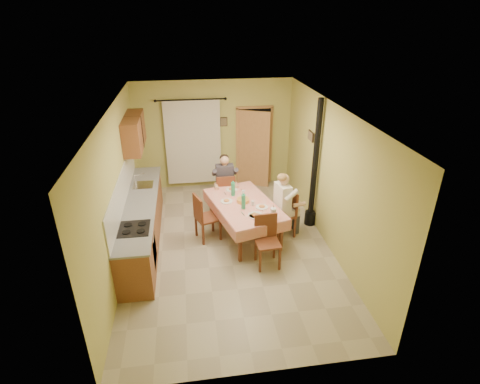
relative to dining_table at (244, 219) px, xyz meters
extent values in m
cube|color=tan|center=(-0.37, -0.36, -0.38)|extent=(4.00, 6.00, 0.01)
cube|color=#C0BC62|center=(-0.37, 2.64, 1.02)|extent=(4.00, 0.04, 2.80)
cube|color=#C0BC62|center=(-0.37, -3.36, 1.02)|extent=(4.00, 0.04, 2.80)
cube|color=#C0BC62|center=(-2.37, -0.36, 1.02)|extent=(0.04, 6.00, 2.80)
cube|color=#C0BC62|center=(1.63, -0.36, 1.02)|extent=(0.04, 6.00, 2.80)
cube|color=white|center=(-0.37, -0.36, 2.42)|extent=(4.00, 6.00, 0.04)
cube|color=brown|center=(-2.07, 0.04, 0.06)|extent=(0.60, 3.60, 0.88)
cube|color=gray|center=(-2.07, 0.04, 0.52)|extent=(0.64, 3.64, 0.04)
cube|color=white|center=(-2.35, 0.04, 0.85)|extent=(0.02, 3.60, 0.66)
cube|color=silver|center=(-2.07, 0.84, 0.54)|extent=(0.42, 0.42, 0.03)
cube|color=black|center=(-2.07, -0.96, 0.55)|extent=(0.52, 0.56, 0.02)
cube|color=black|center=(-1.77, -0.96, 0.07)|extent=(0.01, 0.55, 0.55)
cube|color=brown|center=(-2.19, 1.34, 1.57)|extent=(0.35, 1.40, 0.70)
cylinder|color=black|center=(-0.92, 2.52, 1.97)|extent=(1.70, 0.04, 0.04)
cube|color=silver|center=(-0.92, 2.54, 0.87)|extent=(1.40, 0.06, 2.20)
cube|color=black|center=(0.68, 2.63, 0.65)|extent=(0.84, 0.03, 2.06)
cube|color=#BA814E|center=(0.23, 2.61, 0.65)|extent=(0.06, 0.06, 2.12)
cube|color=#BA814E|center=(1.13, 2.61, 0.65)|extent=(0.06, 0.06, 2.12)
cube|color=#BA814E|center=(0.68, 2.61, 1.71)|extent=(0.96, 0.06, 0.06)
cube|color=#BA814E|center=(0.65, 2.44, 0.64)|extent=(0.77, 0.36, 2.04)
cube|color=#E08979|center=(0.00, 0.00, 0.36)|extent=(1.58, 2.13, 0.04)
cube|color=#E08979|center=(0.24, -0.92, 0.25)|extent=(1.10, 0.30, 0.22)
cube|color=#E08979|center=(-0.24, 0.92, 0.25)|extent=(1.10, 0.30, 0.22)
cube|color=#E08979|center=(-0.55, -0.14, 0.25)|extent=(0.50, 1.85, 0.22)
cube|color=#E08979|center=(0.55, 0.14, 0.25)|extent=(0.50, 1.85, 0.22)
cylinder|color=white|center=(-0.17, 0.65, 0.39)|extent=(0.25, 0.25, 0.02)
ellipsoid|color=#CC7233|center=(-0.17, 0.65, 0.41)|extent=(0.12, 0.12, 0.05)
cylinder|color=white|center=(0.13, -0.57, 0.39)|extent=(0.25, 0.25, 0.02)
ellipsoid|color=#CC7233|center=(0.13, -0.57, 0.41)|extent=(0.12, 0.12, 0.05)
cylinder|color=white|center=(0.33, -0.24, 0.39)|extent=(0.25, 0.25, 0.02)
ellipsoid|color=#CC7233|center=(0.33, -0.24, 0.41)|extent=(0.12, 0.12, 0.05)
cylinder|color=white|center=(-0.35, 0.12, 0.39)|extent=(0.25, 0.25, 0.02)
ellipsoid|color=#CC7233|center=(-0.35, 0.12, 0.41)|extent=(0.12, 0.12, 0.05)
cylinder|color=#F2AA41|center=(-0.01, 0.05, 0.42)|extent=(0.26, 0.26, 0.08)
cylinder|color=white|center=(0.14, -0.53, 0.39)|extent=(0.28, 0.28, 0.02)
cube|color=tan|center=(0.18, -0.55, 0.41)|extent=(0.07, 0.07, 0.03)
cube|color=tan|center=(0.13, -0.50, 0.41)|extent=(0.05, 0.07, 0.03)
cube|color=tan|center=(0.11, -0.54, 0.41)|extent=(0.06, 0.07, 0.03)
cube|color=tan|center=(0.08, -0.52, 0.41)|extent=(0.07, 0.06, 0.03)
cylinder|color=silver|center=(0.16, -0.12, 0.43)|extent=(0.07, 0.07, 0.10)
cylinder|color=silver|center=(0.05, 0.39, 0.43)|extent=(0.07, 0.07, 0.10)
cylinder|color=white|center=(0.44, -0.71, 0.50)|extent=(0.11, 0.11, 0.22)
cylinder|color=silver|center=(0.44, -0.71, 0.53)|extent=(0.02, 0.02, 0.30)
cube|color=brown|center=(-0.27, 1.06, 0.10)|extent=(0.43, 0.43, 0.04)
cube|color=brown|center=(-0.27, 0.87, 0.36)|extent=(0.43, 0.04, 0.49)
cube|color=brown|center=(0.27, -1.09, 0.10)|extent=(0.45, 0.45, 0.04)
cube|color=brown|center=(0.26, -0.90, 0.36)|extent=(0.43, 0.06, 0.49)
cube|color=brown|center=(0.81, -0.11, 0.10)|extent=(0.53, 0.53, 0.04)
cube|color=brown|center=(1.00, -0.06, 0.37)|extent=(0.14, 0.44, 0.50)
cube|color=brown|center=(-0.75, 0.00, 0.10)|extent=(0.57, 0.57, 0.04)
cube|color=brown|center=(-0.94, -0.07, 0.37)|extent=(0.19, 0.43, 0.51)
cube|color=#38333D|center=(-0.27, 0.96, 0.18)|extent=(0.36, 0.40, 0.16)
cube|color=#38333D|center=(-0.27, 1.09, 0.53)|extent=(0.40, 0.22, 0.54)
sphere|color=tan|center=(-0.27, 1.08, 0.92)|extent=(0.21, 0.21, 0.21)
ellipsoid|color=black|center=(-0.27, 1.12, 0.96)|extent=(0.21, 0.21, 0.16)
cube|color=silver|center=(0.91, -0.08, 0.18)|extent=(0.47, 0.44, 0.16)
cube|color=silver|center=(0.78, -0.11, 0.53)|extent=(0.30, 0.44, 0.54)
sphere|color=tan|center=(0.79, -0.11, 0.92)|extent=(0.21, 0.21, 0.21)
ellipsoid|color=olive|center=(0.75, -0.12, 0.96)|extent=(0.21, 0.21, 0.16)
cylinder|color=black|center=(1.53, 0.24, 1.02)|extent=(0.12, 0.12, 2.80)
cylinder|color=black|center=(1.53, 0.24, -0.23)|extent=(0.24, 0.24, 0.30)
cube|color=black|center=(-0.12, 2.61, 1.37)|extent=(0.19, 0.03, 0.23)
cube|color=brown|center=(1.60, 0.84, 1.47)|extent=(0.03, 0.31, 0.21)
camera|label=1|loc=(-1.06, -6.68, 3.96)|focal=28.00mm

